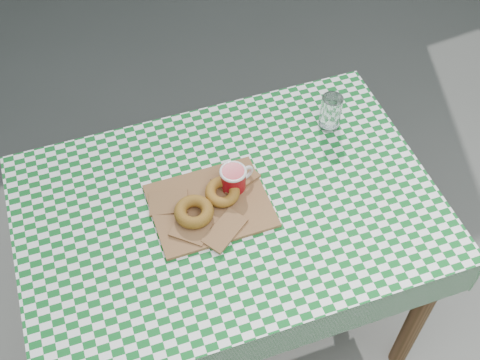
{
  "coord_description": "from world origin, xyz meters",
  "views": [
    {
      "loc": [
        -0.29,
        -0.9,
        2.17
      ],
      "look_at": [
        0.17,
        0.1,
        0.79
      ],
      "focal_mm": 45.65,
      "sensor_mm": 36.0,
      "label": 1
    }
  ],
  "objects_px": {
    "paper_bag": "(210,205)",
    "coffee_mug": "(233,180)",
    "drinking_glass": "(331,112)",
    "table": "(230,273)"
  },
  "relations": [
    {
      "from": "paper_bag",
      "to": "coffee_mug",
      "type": "relative_size",
      "value": 2.28
    },
    {
      "from": "coffee_mug",
      "to": "paper_bag",
      "type": "bearing_deg",
      "value": -170.74
    },
    {
      "from": "paper_bag",
      "to": "coffee_mug",
      "type": "distance_m",
      "value": 0.1
    },
    {
      "from": "drinking_glass",
      "to": "table",
      "type": "bearing_deg",
      "value": -159.63
    },
    {
      "from": "coffee_mug",
      "to": "drinking_glass",
      "type": "height_order",
      "value": "drinking_glass"
    },
    {
      "from": "table",
      "to": "coffee_mug",
      "type": "height_order",
      "value": "coffee_mug"
    },
    {
      "from": "paper_bag",
      "to": "drinking_glass",
      "type": "xyz_separation_m",
      "value": [
        0.47,
        0.14,
        0.05
      ]
    },
    {
      "from": "paper_bag",
      "to": "drinking_glass",
      "type": "height_order",
      "value": "drinking_glass"
    },
    {
      "from": "table",
      "to": "coffee_mug",
      "type": "bearing_deg",
      "value": 58.71
    },
    {
      "from": "paper_bag",
      "to": "coffee_mug",
      "type": "xyz_separation_m",
      "value": [
        0.09,
        0.03,
        0.03
      ]
    }
  ]
}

